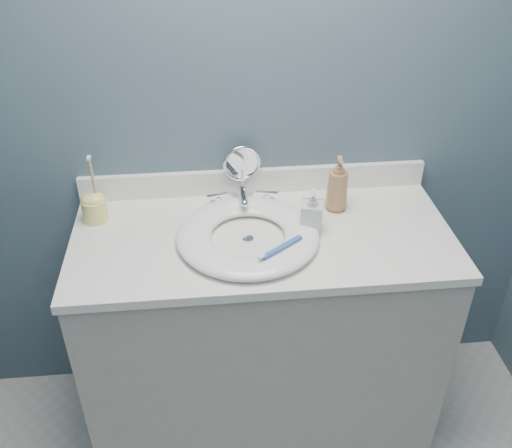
{
  "coord_description": "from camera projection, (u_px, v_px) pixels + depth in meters",
  "views": [
    {
      "loc": [
        -0.17,
        -0.51,
        1.93
      ],
      "look_at": [
        -0.02,
        0.94,
        0.94
      ],
      "focal_mm": 40.0,
      "sensor_mm": 36.0,
      "label": 1
    }
  ],
  "objects": [
    {
      "name": "soap_bottle_amber",
      "position": [
        338.0,
        184.0,
        1.89
      ],
      "size": [
        0.08,
        0.08,
        0.2
      ],
      "primitive_type": "imported",
      "rotation": [
        0.0,
        0.0,
        -0.06
      ],
      "color": "#A5774A",
      "rests_on": "countertop"
    },
    {
      "name": "toothbrush_holder",
      "position": [
        94.0,
        206.0,
        1.86
      ],
      "size": [
        0.08,
        0.08,
        0.24
      ],
      "rotation": [
        0.0,
        0.0,
        -0.05
      ],
      "color": "#ECE776",
      "rests_on": "countertop"
    },
    {
      "name": "soap_bottle_clear",
      "position": [
        312.0,
        211.0,
        1.8
      ],
      "size": [
        0.08,
        0.08,
        0.15
      ],
      "primitive_type": "imported",
      "rotation": [
        0.0,
        0.0,
        -0.27
      ],
      "color": "silver",
      "rests_on": "countertop"
    },
    {
      "name": "faucet",
      "position": [
        243.0,
        200.0,
        1.94
      ],
      "size": [
        0.25,
        0.13,
        0.07
      ],
      "color": "silver",
      "rests_on": "countertop"
    },
    {
      "name": "drain",
      "position": [
        248.0,
        239.0,
        1.79
      ],
      "size": [
        0.04,
        0.04,
        0.01
      ],
      "primitive_type": "cylinder",
      "color": "silver",
      "rests_on": "countertop"
    },
    {
      "name": "vanity_cabinet",
      "position": [
        262.0,
        336.0,
        2.08
      ],
      "size": [
        1.2,
        0.55,
        0.85
      ],
      "primitive_type": "cube",
      "color": "#B1ACA1",
      "rests_on": "ground"
    },
    {
      "name": "back_wall",
      "position": [
        254.0,
        106.0,
        1.87
      ],
      "size": [
        2.2,
        0.02,
        2.4
      ],
      "primitive_type": "cube",
      "color": "#4B6071",
      "rests_on": "ground"
    },
    {
      "name": "countertop",
      "position": [
        263.0,
        238.0,
        1.83
      ],
      "size": [
        1.22,
        0.57,
        0.03
      ],
      "primitive_type": "cube",
      "color": "white",
      "rests_on": "vanity_cabinet"
    },
    {
      "name": "basin",
      "position": [
        248.0,
        235.0,
        1.78
      ],
      "size": [
        0.45,
        0.45,
        0.04
      ],
      "primitive_type": null,
      "color": "white",
      "rests_on": "countertop"
    },
    {
      "name": "toothbrush_lying",
      "position": [
        281.0,
        248.0,
        1.69
      ],
      "size": [
        0.15,
        0.11,
        0.02
      ],
      "rotation": [
        0.0,
        0.0,
        0.63
      ],
      "color": "#315DB0",
      "rests_on": "basin"
    },
    {
      "name": "backsplash",
      "position": [
        254.0,
        181.0,
        2.02
      ],
      "size": [
        1.22,
        0.02,
        0.09
      ],
      "primitive_type": "cube",
      "color": "white",
      "rests_on": "countertop"
    },
    {
      "name": "makeup_mirror",
      "position": [
        242.0,
        169.0,
        1.96
      ],
      "size": [
        0.13,
        0.08,
        0.2
      ],
      "rotation": [
        0.0,
        0.0,
        0.17
      ],
      "color": "silver",
      "rests_on": "countertop"
    }
  ]
}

